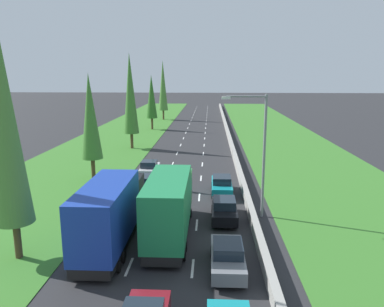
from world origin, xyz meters
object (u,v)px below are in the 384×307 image
(poplar_tree_fifth, at_px, (163,86))
(black_sedan_right_lane, at_px, (224,209))
(poplar_tree_third, at_px, (130,94))
(poplar_tree_second, at_px, (90,117))
(teal_sedan_left_lane, at_px, (142,184))
(silver_hatchback_left_lane, at_px, (150,169))
(poplar_tree_fourth, at_px, (152,97))
(teal_sedan_right_lane_fourth, at_px, (222,185))
(street_light_mast, at_px, (260,147))
(grey_sedan_right_lane, at_px, (228,256))
(green_box_truck_centre_lane, at_px, (170,205))
(poplar_tree_nearest, at_px, (5,123))
(blue_box_truck_left_lane, at_px, (111,213))

(poplar_tree_fifth, bearing_deg, black_sedan_right_lane, -78.84)
(poplar_tree_third, bearing_deg, poplar_tree_second, -91.84)
(teal_sedan_left_lane, xyz_separation_m, poplar_tree_second, (-5.60, 4.05, 5.49))
(silver_hatchback_left_lane, distance_m, poplar_tree_fourth, 34.14)
(teal_sedan_right_lane_fourth, distance_m, poplar_tree_fourth, 40.85)
(teal_sedan_left_lane, height_order, poplar_tree_third, poplar_tree_third)
(poplar_tree_fifth, relative_size, street_light_mast, 1.49)
(poplar_tree_fifth, bearing_deg, grey_sedan_right_lane, -80.05)
(teal_sedan_left_lane, bearing_deg, teal_sedan_right_lane_fourth, 1.50)
(green_box_truck_centre_lane, height_order, poplar_tree_nearest, poplar_tree_nearest)
(teal_sedan_right_lane_fourth, bearing_deg, poplar_tree_fifth, 102.35)
(silver_hatchback_left_lane, distance_m, poplar_tree_fifth, 49.79)
(poplar_tree_fourth, bearing_deg, poplar_tree_fifth, 89.24)
(poplar_tree_fourth, height_order, poplar_tree_fifth, poplar_tree_fifth)
(blue_box_truck_left_lane, height_order, black_sedan_right_lane, blue_box_truck_left_lane)
(poplar_tree_nearest, height_order, poplar_tree_second, poplar_tree_nearest)
(green_box_truck_centre_lane, xyz_separation_m, teal_sedan_right_lane_fourth, (3.60, 9.13, -1.37))
(grey_sedan_right_lane, distance_m, blue_box_truck_left_lane, 7.53)
(street_light_mast, bearing_deg, blue_box_truck_left_lane, -150.32)
(teal_sedan_left_lane, relative_size, poplar_tree_nearest, 0.33)
(poplar_tree_second, distance_m, poplar_tree_fifth, 50.52)
(street_light_mast, bearing_deg, grey_sedan_right_lane, -107.73)
(silver_hatchback_left_lane, bearing_deg, poplar_tree_nearest, -105.00)
(black_sedan_right_lane, bearing_deg, green_box_truck_centre_lane, -139.33)
(poplar_tree_nearest, xyz_separation_m, poplar_tree_fourth, (-0.13, 51.02, -1.62))
(blue_box_truck_left_lane, distance_m, poplar_tree_fifth, 65.42)
(poplar_tree_second, height_order, poplar_tree_fifth, poplar_tree_fifth)
(grey_sedan_right_lane, distance_m, teal_sedan_right_lane_fourth, 13.19)
(blue_box_truck_left_lane, bearing_deg, teal_sedan_left_lane, 90.27)
(poplar_tree_third, relative_size, poplar_tree_fourth, 1.29)
(black_sedan_right_lane, relative_size, poplar_tree_third, 0.34)
(black_sedan_right_lane, bearing_deg, poplar_tree_fifth, 101.16)
(grey_sedan_right_lane, height_order, blue_box_truck_left_lane, blue_box_truck_left_lane)
(blue_box_truck_left_lane, bearing_deg, grey_sedan_right_lane, -20.21)
(teal_sedan_left_lane, height_order, green_box_truck_centre_lane, green_box_truck_centre_lane)
(silver_hatchback_left_lane, bearing_deg, green_box_truck_centre_lane, -75.78)
(poplar_tree_fifth, bearing_deg, poplar_tree_second, -90.86)
(blue_box_truck_left_lane, distance_m, street_light_mast, 11.34)
(poplar_tree_fourth, bearing_deg, poplar_tree_third, -90.08)
(blue_box_truck_left_lane, bearing_deg, poplar_tree_third, 99.50)
(teal_sedan_left_lane, relative_size, silver_hatchback_left_lane, 1.15)
(black_sedan_right_lane, height_order, poplar_tree_fifth, poplar_tree_fifth)
(black_sedan_right_lane, xyz_separation_m, silver_hatchback_left_lane, (-7.26, 11.31, 0.02))
(teal_sedan_left_lane, bearing_deg, poplar_tree_third, 104.11)
(poplar_tree_fifth, bearing_deg, poplar_tree_fourth, -90.76)
(silver_hatchback_left_lane, height_order, poplar_tree_fourth, poplar_tree_fourth)
(poplar_tree_nearest, relative_size, poplar_tree_fifth, 1.01)
(grey_sedan_right_lane, relative_size, silver_hatchback_left_lane, 1.15)
(grey_sedan_right_lane, xyz_separation_m, street_light_mast, (2.55, 7.97, 4.42))
(black_sedan_right_lane, height_order, poplar_tree_nearest, poplar_tree_nearest)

